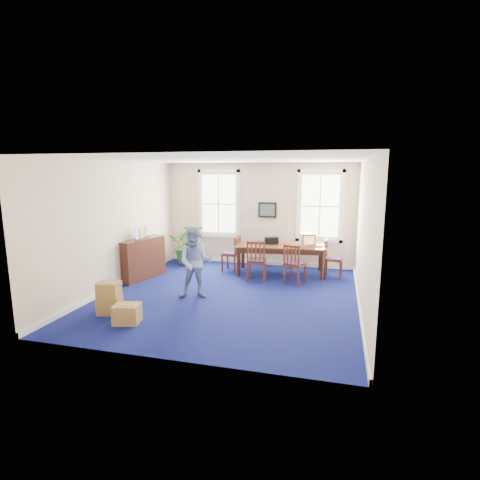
% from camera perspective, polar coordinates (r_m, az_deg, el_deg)
% --- Properties ---
extents(floor, '(6.50, 6.50, 0.00)m').
position_cam_1_polar(floor, '(9.09, -1.59, -8.41)').
color(floor, '#0D145C').
rests_on(floor, ground).
extents(ceiling, '(6.50, 6.50, 0.00)m').
position_cam_1_polar(ceiling, '(8.61, -1.70, 12.19)').
color(ceiling, white).
rests_on(ceiling, ground).
extents(wall_back, '(6.50, 0.00, 6.50)m').
position_cam_1_polar(wall_back, '(11.83, 2.80, 3.94)').
color(wall_back, beige).
rests_on(wall_back, ground).
extents(wall_front, '(6.50, 0.00, 6.50)m').
position_cam_1_polar(wall_front, '(5.72, -10.86, -3.25)').
color(wall_front, beige).
rests_on(wall_front, ground).
extents(wall_left, '(0.00, 6.50, 6.50)m').
position_cam_1_polar(wall_left, '(9.97, -18.44, 2.20)').
color(wall_left, beige).
rests_on(wall_left, ground).
extents(wall_right, '(0.00, 6.50, 6.50)m').
position_cam_1_polar(wall_right, '(8.38, 18.46, 0.73)').
color(wall_right, beige).
rests_on(wall_right, ground).
extents(baseboard_back, '(6.00, 0.04, 0.12)m').
position_cam_1_polar(baseboard_back, '(12.07, 2.71, -3.36)').
color(baseboard_back, white).
rests_on(baseboard_back, ground).
extents(baseboard_left, '(0.04, 6.50, 0.12)m').
position_cam_1_polar(baseboard_left, '(10.27, -17.81, -6.34)').
color(baseboard_left, white).
rests_on(baseboard_left, ground).
extents(baseboard_right, '(0.04, 6.50, 0.12)m').
position_cam_1_polar(baseboard_right, '(8.75, 17.67, -9.25)').
color(baseboard_right, white).
rests_on(baseboard_right, ground).
extents(window_left, '(1.40, 0.12, 2.20)m').
position_cam_1_polar(window_left, '(12.12, -3.26, 5.51)').
color(window_left, white).
rests_on(window_left, ground).
extents(window_right, '(1.40, 0.12, 2.20)m').
position_cam_1_polar(window_right, '(11.54, 12.10, 5.05)').
color(window_right, white).
rests_on(window_right, ground).
extents(wall_picture, '(0.58, 0.06, 0.48)m').
position_cam_1_polar(wall_picture, '(11.71, 4.20, 4.59)').
color(wall_picture, black).
rests_on(wall_picture, ground).
extents(conference_table, '(2.64, 1.42, 0.86)m').
position_cam_1_polar(conference_table, '(10.90, 6.18, -2.91)').
color(conference_table, '#432114').
rests_on(conference_table, ground).
extents(crt_tv, '(0.51, 0.53, 0.36)m').
position_cam_1_polar(crt_tv, '(10.76, 10.22, 0.11)').
color(crt_tv, '#B7B7BC').
rests_on(crt_tv, conference_table).
extents(game_console, '(0.20, 0.22, 0.04)m').
position_cam_1_polar(game_console, '(10.71, 12.01, -0.85)').
color(game_console, white).
rests_on(game_console, conference_table).
extents(equipment_bag, '(0.45, 0.36, 0.20)m').
position_cam_1_polar(equipment_bag, '(10.90, 4.79, -0.05)').
color(equipment_bag, black).
rests_on(equipment_bag, conference_table).
extents(chair_near_left, '(0.55, 0.55, 1.12)m').
position_cam_1_polar(chair_near_left, '(10.14, 2.57, -3.12)').
color(chair_near_left, maroon).
rests_on(chair_near_left, ground).
extents(chair_near_right, '(0.61, 0.61, 1.07)m').
position_cam_1_polar(chair_near_right, '(9.99, 8.39, -3.59)').
color(chair_near_right, maroon).
rests_on(chair_near_right, ground).
extents(chair_end_left, '(0.52, 0.52, 1.04)m').
position_cam_1_polar(chair_end_left, '(11.19, -1.38, -2.04)').
color(chair_end_left, maroon).
rests_on(chair_end_left, ground).
extents(chair_end_right, '(0.52, 0.52, 1.07)m').
position_cam_1_polar(chair_end_right, '(10.77, 14.07, -2.78)').
color(chair_end_right, maroon).
rests_on(chair_end_right, ground).
extents(man, '(0.98, 0.85, 1.69)m').
position_cam_1_polar(man, '(8.77, -6.76, -3.43)').
color(man, '#778EC3').
rests_on(man, ground).
extents(credenza, '(0.76, 1.52, 1.15)m').
position_cam_1_polar(credenza, '(10.69, -14.69, -2.68)').
color(credenza, '#432114').
rests_on(credenza, ground).
extents(brochure_rack, '(0.24, 0.77, 0.34)m').
position_cam_1_polar(brochure_rack, '(10.54, -14.78, 1.24)').
color(brochure_rack, '#99999E').
rests_on(brochure_rack, credenza).
extents(potted_plant, '(1.43, 1.34, 1.27)m').
position_cam_1_polar(potted_plant, '(12.06, -7.94, -0.67)').
color(potted_plant, '#1F511F').
rests_on(potted_plant, ground).
extents(cardboard_boxes, '(1.47, 1.47, 0.71)m').
position_cam_1_polar(cardboard_boxes, '(8.31, -17.92, -8.17)').
color(cardboard_boxes, olive).
rests_on(cardboard_boxes, ground).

